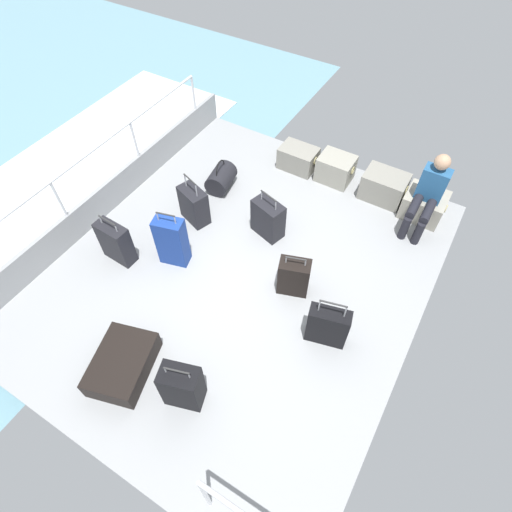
# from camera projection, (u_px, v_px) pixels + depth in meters

# --- Properties ---
(ground_plane) EXTENTS (4.40, 5.20, 0.06)m
(ground_plane) POSITION_uv_depth(u_px,v_px,m) (241.00, 270.00, 5.38)
(ground_plane) COLOR #939699
(gunwale_port) EXTENTS (0.06, 5.20, 0.45)m
(gunwale_port) POSITION_uv_depth(u_px,v_px,m) (110.00, 195.00, 5.87)
(gunwale_port) COLOR #939699
(gunwale_port) RESTS_ON ground_plane
(railing_port) EXTENTS (0.04, 4.20, 1.02)m
(railing_port) POSITION_uv_depth(u_px,v_px,m) (98.00, 164.00, 5.43)
(railing_port) COLOR silver
(railing_port) RESTS_ON ground_plane
(sea_wake) EXTENTS (12.00, 12.00, 0.01)m
(sea_wake) POSITION_uv_depth(u_px,v_px,m) (53.00, 189.00, 6.77)
(sea_wake) COLOR #6B99A8
(sea_wake) RESTS_ON ground_plane
(cargo_crate_0) EXTENTS (0.59, 0.38, 0.35)m
(cargo_crate_0) POSITION_uv_depth(u_px,v_px,m) (298.00, 158.00, 6.45)
(cargo_crate_0) COLOR gray
(cargo_crate_0) RESTS_ON ground_plane
(cargo_crate_1) EXTENTS (0.54, 0.41, 0.40)m
(cargo_crate_1) POSITION_uv_depth(u_px,v_px,m) (336.00, 169.00, 6.26)
(cargo_crate_1) COLOR gray
(cargo_crate_1) RESTS_ON ground_plane
(cargo_crate_2) EXTENTS (0.64, 0.43, 0.41)m
(cargo_crate_2) POSITION_uv_depth(u_px,v_px,m) (384.00, 186.00, 6.01)
(cargo_crate_2) COLOR gray
(cargo_crate_2) RESTS_ON ground_plane
(cargo_crate_3) EXTENTS (0.58, 0.49, 0.36)m
(cargo_crate_3) POSITION_uv_depth(u_px,v_px,m) (424.00, 205.00, 5.81)
(cargo_crate_3) COLOR #9E9989
(cargo_crate_3) RESTS_ON ground_plane
(passenger_seated) EXTENTS (0.34, 0.66, 1.06)m
(passenger_seated) POSITION_uv_depth(u_px,v_px,m) (429.00, 193.00, 5.43)
(passenger_seated) COLOR #26598C
(passenger_seated) RESTS_ON ground_plane
(suitcase_0) EXTENTS (0.40, 0.29, 0.85)m
(suitcase_0) POSITION_uv_depth(u_px,v_px,m) (172.00, 241.00, 5.17)
(suitcase_0) COLOR navy
(suitcase_0) RESTS_ON ground_plane
(suitcase_1) EXTENTS (0.48, 0.29, 0.74)m
(suitcase_1) POSITION_uv_depth(u_px,v_px,m) (327.00, 326.00, 4.54)
(suitcase_1) COLOR black
(suitcase_1) RESTS_ON ground_plane
(suitcase_2) EXTENTS (0.42, 0.33, 0.62)m
(suitcase_2) POSITION_uv_depth(u_px,v_px,m) (294.00, 277.00, 4.97)
(suitcase_2) COLOR black
(suitcase_2) RESTS_ON ground_plane
(suitcase_3) EXTENTS (0.44, 0.34, 0.69)m
(suitcase_3) POSITION_uv_depth(u_px,v_px,m) (182.00, 386.00, 4.10)
(suitcase_3) COLOR black
(suitcase_3) RESTS_ON ground_plane
(suitcase_4) EXTENTS (0.44, 0.22, 0.70)m
(suitcase_4) POSITION_uv_depth(u_px,v_px,m) (116.00, 242.00, 5.25)
(suitcase_4) COLOR black
(suitcase_4) RESTS_ON ground_plane
(suitcase_5) EXTENTS (0.48, 0.35, 0.69)m
(suitcase_5) POSITION_uv_depth(u_px,v_px,m) (268.00, 219.00, 5.53)
(suitcase_5) COLOR black
(suitcase_5) RESTS_ON ground_plane
(suitcase_6) EXTENTS (0.47, 0.36, 0.74)m
(suitcase_6) POSITION_uv_depth(u_px,v_px,m) (194.00, 205.00, 5.69)
(suitcase_6) COLOR black
(suitcase_6) RESTS_ON ground_plane
(suitcase_7) EXTENTS (0.74, 0.89, 0.26)m
(suitcase_7) POSITION_uv_depth(u_px,v_px,m) (123.00, 364.00, 4.42)
(suitcase_7) COLOR black
(suitcase_7) RESTS_ON ground_plane
(duffel_bag) EXTENTS (0.40, 0.51, 0.48)m
(duffel_bag) POSITION_uv_depth(u_px,v_px,m) (221.00, 178.00, 6.17)
(duffel_bag) COLOR black
(duffel_bag) RESTS_ON ground_plane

